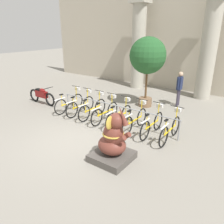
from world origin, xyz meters
TOP-DOWN VIEW (x-y plane):
  - ground_plane at (0.00, 0.00)m, footprint 60.00×60.00m
  - building_facade at (0.00, 8.60)m, footprint 20.00×0.20m
  - column_left at (-2.07, 7.60)m, footprint 1.05×1.05m
  - column_right at (2.07, 7.60)m, footprint 1.05×1.05m
  - bike_rack at (0.10, 1.95)m, footprint 5.48×0.05m
  - bicycle_0 at (-2.34, 1.83)m, footprint 0.48×1.77m
  - bicycle_1 at (-1.64, 1.85)m, footprint 0.48×1.77m
  - bicycle_2 at (-0.94, 1.85)m, footprint 0.48×1.77m
  - bicycle_3 at (-0.25, 1.82)m, footprint 0.48×1.77m
  - bicycle_4 at (0.45, 1.82)m, footprint 0.48×1.77m
  - bicycle_5 at (1.15, 1.85)m, footprint 0.48×1.77m
  - bicycle_6 at (1.85, 1.86)m, footprint 0.48×1.77m
  - bicycle_7 at (2.55, 1.81)m, footprint 0.48×1.77m
  - elephant_statue at (1.68, -0.33)m, footprint 1.09×1.09m
  - motorcycle at (-4.28, 1.76)m, footprint 1.93×0.55m
  - person_pedestrian at (1.45, 5.53)m, footprint 0.23×0.47m
  - potted_tree at (0.16, 4.53)m, footprint 1.69×1.69m

SIDE VIEW (x-z plane):
  - ground_plane at x=0.00m, z-range 0.00..0.00m
  - bicycle_0 at x=-2.34m, z-range -0.13..0.98m
  - bicycle_1 at x=-1.64m, z-range -0.13..0.98m
  - bicycle_2 at x=-0.94m, z-range -0.13..0.98m
  - bicycle_3 at x=-0.25m, z-range -0.13..0.98m
  - bicycle_4 at x=0.45m, z-range -0.13..0.98m
  - bicycle_5 at x=1.15m, z-range -0.13..0.98m
  - bicycle_6 at x=1.85m, z-range -0.13..0.98m
  - bicycle_7 at x=2.55m, z-range -0.13..0.98m
  - motorcycle at x=-4.28m, z-range -0.01..0.92m
  - elephant_statue at x=1.68m, z-range -0.29..1.46m
  - bike_rack at x=0.10m, z-range 0.25..1.02m
  - person_pedestrian at x=1.45m, z-range 0.17..1.87m
  - potted_tree at x=0.16m, z-range 0.72..4.03m
  - column_left at x=-2.07m, z-range 0.04..5.20m
  - column_right at x=2.07m, z-range 0.04..5.20m
  - building_facade at x=0.00m, z-range 0.00..6.00m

